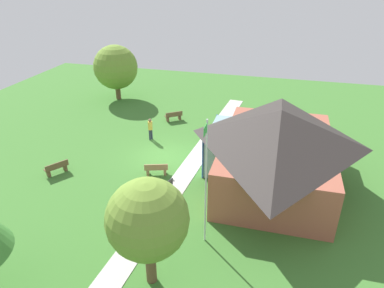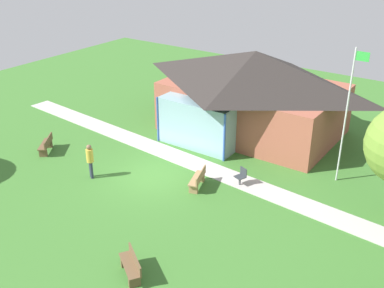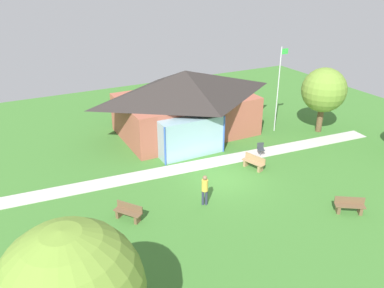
% 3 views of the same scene
% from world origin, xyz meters
% --- Properties ---
extents(ground_plane, '(44.00, 44.00, 0.00)m').
position_xyz_m(ground_plane, '(0.00, 0.00, 0.00)').
color(ground_plane, '#3D752D').
extents(pavilion, '(10.60, 8.05, 4.77)m').
position_xyz_m(pavilion, '(1.19, 7.59, 2.48)').
color(pavilion, '#A35642').
rests_on(pavilion, ground_plane).
extents(footpath, '(25.78, 3.41, 0.03)m').
position_xyz_m(footpath, '(0.00, 2.35, 0.01)').
color(footpath, '#BCB7B2').
rests_on(footpath, ground_plane).
extents(flagpole, '(0.64, 0.08, 6.42)m').
position_xyz_m(flagpole, '(7.46, 4.79, 3.51)').
color(flagpole, silver).
rests_on(flagpole, ground_plane).
extents(bench_front_right, '(1.49, 1.20, 0.84)m').
position_xyz_m(bench_front_right, '(3.87, -5.82, 0.40)').
color(bench_front_right, brown).
rests_on(bench_front_right, ground_plane).
extents(bench_mid_left, '(1.24, 1.47, 0.84)m').
position_xyz_m(bench_mid_left, '(-6.39, -1.15, 0.40)').
color(bench_mid_left, brown).
rests_on(bench_mid_left, ground_plane).
extents(bench_rear_near_path, '(0.88, 1.56, 0.84)m').
position_xyz_m(bench_rear_near_path, '(2.37, 0.44, 0.40)').
color(bench_rear_near_path, '#9E7A51').
rests_on(bench_rear_near_path, ground_plane).
extents(patio_chair_lawn_spare, '(0.57, 0.57, 0.86)m').
position_xyz_m(patio_chair_lawn_spare, '(3.89, 1.79, 0.42)').
color(patio_chair_lawn_spare, '#33383D').
rests_on(patio_chair_lawn_spare, ground_plane).
extents(visitor_strolling_lawn, '(0.34, 0.34, 1.74)m').
position_xyz_m(visitor_strolling_lawn, '(-2.36, -1.74, 1.02)').
color(visitor_strolling_lawn, '#2D3347').
rests_on(visitor_strolling_lawn, ground_plane).
extents(tree_lawn_corner, '(4.28, 4.28, 5.38)m').
position_xyz_m(tree_lawn_corner, '(-10.34, -8.27, 3.23)').
color(tree_lawn_corner, brown).
rests_on(tree_lawn_corner, ground_plane).
extents(tree_east_hedge, '(3.28, 3.28, 4.92)m').
position_xyz_m(tree_east_hedge, '(10.39, 3.16, 3.26)').
color(tree_east_hedge, brown).
rests_on(tree_east_hedge, ground_plane).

